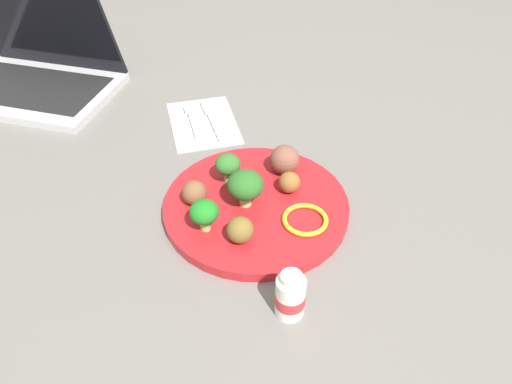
{
  "coord_description": "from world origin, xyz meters",
  "views": [
    {
      "loc": [
        -0.52,
        0.14,
        0.51
      ],
      "look_at": [
        0.0,
        0.0,
        0.04
      ],
      "focal_mm": 34.06,
      "sensor_mm": 36.0,
      "label": 1
    }
  ],
  "objects_px": {
    "yogurt_bottle": "(290,296)",
    "meatball_center": "(289,182)",
    "laptop": "(37,72)",
    "napkin": "(203,122)",
    "broccoli_floret_mid_right": "(204,213)",
    "knife": "(212,117)",
    "plate": "(256,206)",
    "meatball_mid_left": "(195,193)",
    "meatball_front_left": "(240,230)",
    "pepper_ring_mid_left": "(305,220)",
    "fork": "(193,119)",
    "broccoli_floret_mid_left": "(246,186)",
    "meatball_mid_right": "(285,160)",
    "broccoli_floret_back_left": "(228,165)"
  },
  "relations": [
    {
      "from": "fork",
      "to": "knife",
      "type": "distance_m",
      "value": 0.04
    },
    {
      "from": "meatball_front_left",
      "to": "meatball_mid_right",
      "type": "distance_m",
      "value": 0.17
    },
    {
      "from": "broccoli_floret_back_left",
      "to": "broccoli_floret_mid_right",
      "type": "distance_m",
      "value": 0.11
    },
    {
      "from": "broccoli_floret_mid_right",
      "to": "knife",
      "type": "height_order",
      "value": "broccoli_floret_mid_right"
    },
    {
      "from": "broccoli_floret_mid_right",
      "to": "meatball_center",
      "type": "xyz_separation_m",
      "value": [
        0.05,
        -0.14,
        -0.01
      ]
    },
    {
      "from": "yogurt_bottle",
      "to": "meatball_center",
      "type": "bearing_deg",
      "value": -18.04
    },
    {
      "from": "meatball_mid_left",
      "to": "laptop",
      "type": "relative_size",
      "value": 0.1
    },
    {
      "from": "broccoli_floret_mid_left",
      "to": "meatball_mid_right",
      "type": "distance_m",
      "value": 0.1
    },
    {
      "from": "meatball_front_left",
      "to": "knife",
      "type": "bearing_deg",
      "value": -4.5
    },
    {
      "from": "meatball_mid_left",
      "to": "yogurt_bottle",
      "type": "xyz_separation_m",
      "value": [
        -0.21,
        -0.08,
        -0.0
      ]
    },
    {
      "from": "knife",
      "to": "plate",
      "type": "bearing_deg",
      "value": -176.79
    },
    {
      "from": "meatball_center",
      "to": "meatball_mid_right",
      "type": "xyz_separation_m",
      "value": [
        0.05,
        -0.01,
        0.01
      ]
    },
    {
      "from": "meatball_mid_left",
      "to": "meatball_mid_right",
      "type": "bearing_deg",
      "value": -76.78
    },
    {
      "from": "meatball_center",
      "to": "laptop",
      "type": "height_order",
      "value": "laptop"
    },
    {
      "from": "broccoli_floret_back_left",
      "to": "laptop",
      "type": "bearing_deg",
      "value": 36.14
    },
    {
      "from": "meatball_mid_right",
      "to": "fork",
      "type": "distance_m",
      "value": 0.24
    },
    {
      "from": "meatball_front_left",
      "to": "broccoli_floret_mid_right",
      "type": "bearing_deg",
      "value": 51.5
    },
    {
      "from": "meatball_mid_right",
      "to": "napkin",
      "type": "height_order",
      "value": "meatball_mid_right"
    },
    {
      "from": "broccoli_floret_mid_right",
      "to": "pepper_ring_mid_left",
      "type": "distance_m",
      "value": 0.15
    },
    {
      "from": "broccoli_floret_mid_right",
      "to": "knife",
      "type": "xyz_separation_m",
      "value": [
        0.3,
        -0.07,
        -0.04
      ]
    },
    {
      "from": "plate",
      "to": "napkin",
      "type": "distance_m",
      "value": 0.26
    },
    {
      "from": "meatball_mid_right",
      "to": "laptop",
      "type": "relative_size",
      "value": 0.12
    },
    {
      "from": "meatball_front_left",
      "to": "laptop",
      "type": "xyz_separation_m",
      "value": [
        0.55,
        0.29,
        0.0
      ]
    },
    {
      "from": "napkin",
      "to": "yogurt_bottle",
      "type": "xyz_separation_m",
      "value": [
        -0.45,
        -0.02,
        0.03
      ]
    },
    {
      "from": "napkin",
      "to": "fork",
      "type": "bearing_deg",
      "value": 65.66
    },
    {
      "from": "broccoli_floret_back_left",
      "to": "napkin",
      "type": "xyz_separation_m",
      "value": [
        0.2,
        0.0,
        -0.05
      ]
    },
    {
      "from": "meatball_mid_left",
      "to": "pepper_ring_mid_left",
      "type": "bearing_deg",
      "value": -119.87
    },
    {
      "from": "broccoli_floret_mid_right",
      "to": "meatball_mid_left",
      "type": "xyz_separation_m",
      "value": [
        0.06,
        0.0,
        -0.01
      ]
    },
    {
      "from": "napkin",
      "to": "meatball_front_left",
      "type": "bearing_deg",
      "value": 178.49
    },
    {
      "from": "plate",
      "to": "pepper_ring_mid_left",
      "type": "xyz_separation_m",
      "value": [
        -0.06,
        -0.06,
        0.01
      ]
    },
    {
      "from": "yogurt_bottle",
      "to": "laptop",
      "type": "relative_size",
      "value": 0.18
    },
    {
      "from": "broccoli_floret_back_left",
      "to": "meatball_front_left",
      "type": "bearing_deg",
      "value": 174.44
    },
    {
      "from": "broccoli_floret_mid_left",
      "to": "fork",
      "type": "height_order",
      "value": "broccoli_floret_mid_left"
    },
    {
      "from": "broccoli_floret_back_left",
      "to": "pepper_ring_mid_left",
      "type": "xyz_separation_m",
      "value": [
        -0.12,
        -0.09,
        -0.03
      ]
    },
    {
      "from": "meatball_mid_left",
      "to": "meatball_center",
      "type": "height_order",
      "value": "meatball_mid_left"
    },
    {
      "from": "meatball_mid_left",
      "to": "laptop",
      "type": "distance_m",
      "value": 0.52
    },
    {
      "from": "meatball_mid_left",
      "to": "meatball_mid_right",
      "type": "height_order",
      "value": "meatball_mid_right"
    },
    {
      "from": "napkin",
      "to": "knife",
      "type": "height_order",
      "value": "knife"
    },
    {
      "from": "broccoli_floret_back_left",
      "to": "pepper_ring_mid_left",
      "type": "relative_size",
      "value": 0.73
    },
    {
      "from": "broccoli_floret_mid_left",
      "to": "yogurt_bottle",
      "type": "distance_m",
      "value": 0.19
    },
    {
      "from": "meatball_mid_right",
      "to": "pepper_ring_mid_left",
      "type": "height_order",
      "value": "meatball_mid_right"
    },
    {
      "from": "plate",
      "to": "meatball_front_left",
      "type": "height_order",
      "value": "meatball_front_left"
    },
    {
      "from": "meatball_center",
      "to": "meatball_front_left",
      "type": "relative_size",
      "value": 0.89
    },
    {
      "from": "laptop",
      "to": "napkin",
      "type": "bearing_deg",
      "value": -126.06
    },
    {
      "from": "broccoli_floret_mid_left",
      "to": "knife",
      "type": "relative_size",
      "value": 0.4
    },
    {
      "from": "meatball_mid_right",
      "to": "broccoli_floret_mid_left",
      "type": "bearing_deg",
      "value": 127.74
    },
    {
      "from": "meatball_front_left",
      "to": "knife",
      "type": "xyz_separation_m",
      "value": [
        0.33,
        -0.03,
        -0.03
      ]
    },
    {
      "from": "broccoli_floret_mid_left",
      "to": "plate",
      "type": "bearing_deg",
      "value": -83.04
    },
    {
      "from": "meatball_mid_right",
      "to": "fork",
      "type": "xyz_separation_m",
      "value": [
        0.21,
        0.11,
        -0.03
      ]
    },
    {
      "from": "broccoli_floret_mid_right",
      "to": "meatball_mid_right",
      "type": "xyz_separation_m",
      "value": [
        0.09,
        -0.15,
        -0.01
      ]
    }
  ]
}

